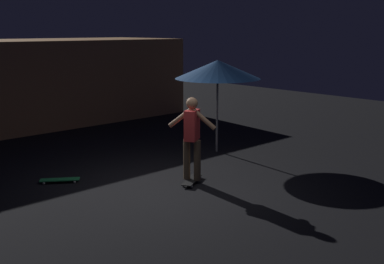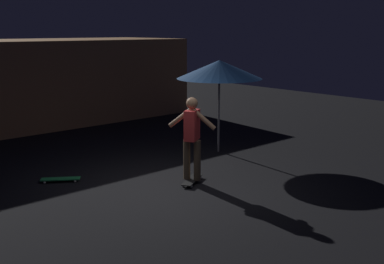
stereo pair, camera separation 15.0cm
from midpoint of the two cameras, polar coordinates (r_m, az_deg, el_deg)
The scene contains 6 objects.
ground_plane at distance 9.04m, azimuth -2.98°, elevation -7.10°, with size 28.00×28.00×0.00m, color black.
low_building at distance 16.00m, azimuth -22.04°, elevation 5.56°, with size 11.52×3.95×2.70m.
patio_umbrella at distance 11.45m, azimuth 2.80°, elevation 7.68°, with size 2.10×2.10×2.30m.
skateboard_ridden at distance 9.42m, azimuth -0.46°, elevation -5.92°, with size 0.78×0.56×0.07m.
skateboard_spare at distance 9.82m, azimuth -16.35°, elevation -5.66°, with size 0.76×0.61×0.07m.
skater at distance 9.16m, azimuth -0.47°, elevation -0.08°, with size 0.57×0.90×1.67m.
Camera 1 is at (-5.47, -6.53, 3.03)m, focal length 43.42 mm.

